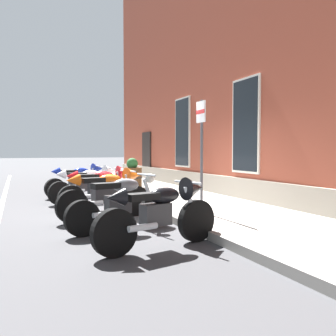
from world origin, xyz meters
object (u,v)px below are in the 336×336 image
(motorcycle_white_sport, at_px, (90,182))
(barrel_planter, at_px, (132,175))
(motorcycle_orange_sport, at_px, (109,192))
(parking_sign, at_px, (201,140))
(motorcycle_red_sport, at_px, (103,186))
(motorcycle_blue_sport, at_px, (80,179))
(motorcycle_grey_naked, at_px, (122,204))
(motorcycle_black_sport, at_px, (163,210))

(motorcycle_white_sport, bearing_deg, barrel_planter, 140.37)
(motorcycle_orange_sport, xyz_separation_m, parking_sign, (0.74, 1.79, 1.08))
(parking_sign, bearing_deg, motorcycle_orange_sport, -112.31)
(barrel_planter, bearing_deg, motorcycle_red_sport, -26.89)
(motorcycle_blue_sport, height_order, motorcycle_white_sport, same)
(motorcycle_blue_sport, relative_size, motorcycle_grey_naked, 1.01)
(motorcycle_blue_sport, distance_m, motorcycle_black_sport, 6.64)
(motorcycle_grey_naked, distance_m, parking_sign, 2.25)
(motorcycle_red_sport, bearing_deg, barrel_planter, 153.11)
(motorcycle_white_sport, bearing_deg, motorcycle_red_sport, 2.60)
(motorcycle_white_sport, relative_size, motorcycle_grey_naked, 1.05)
(motorcycle_white_sport, height_order, motorcycle_grey_naked, motorcycle_white_sport)
(barrel_planter, bearing_deg, motorcycle_white_sport, -39.63)
(motorcycle_red_sport, relative_size, motorcycle_orange_sport, 0.97)
(motorcycle_orange_sport, relative_size, motorcycle_grey_naked, 1.03)
(motorcycle_grey_naked, xyz_separation_m, barrel_planter, (-6.16, 2.06, 0.08))
(motorcycle_grey_naked, relative_size, parking_sign, 0.86)
(motorcycle_red_sport, distance_m, barrel_planter, 4.09)
(motorcycle_orange_sport, distance_m, parking_sign, 2.22)
(motorcycle_orange_sport, distance_m, barrel_planter, 5.31)
(motorcycle_red_sport, relative_size, motorcycle_black_sport, 0.97)
(motorcycle_blue_sport, bearing_deg, parking_sign, 19.86)
(motorcycle_blue_sport, xyz_separation_m, motorcycle_black_sport, (6.64, 0.15, -0.00))
(motorcycle_black_sport, bearing_deg, motorcycle_blue_sport, -178.74)
(motorcycle_orange_sport, bearing_deg, motorcycle_white_sport, 178.04)
(motorcycle_white_sport, bearing_deg, motorcycle_blue_sport, -178.78)
(motorcycle_red_sport, bearing_deg, parking_sign, 39.27)
(motorcycle_white_sport, distance_m, barrel_planter, 3.00)
(motorcycle_red_sport, height_order, barrel_planter, barrel_planter)
(motorcycle_white_sport, distance_m, motorcycle_red_sport, 1.34)
(motorcycle_white_sport, height_order, motorcycle_orange_sport, motorcycle_orange_sport)
(motorcycle_orange_sport, bearing_deg, parking_sign, 67.69)
(parking_sign, bearing_deg, motorcycle_black_sport, -40.80)
(parking_sign, bearing_deg, motorcycle_white_sport, -153.06)
(motorcycle_orange_sport, bearing_deg, barrel_planter, 157.88)
(motorcycle_white_sport, bearing_deg, motorcycle_orange_sport, -1.96)
(motorcycle_red_sport, bearing_deg, motorcycle_black_sport, 0.81)
(motorcycle_black_sport, distance_m, barrel_planter, 7.71)
(motorcycle_white_sport, distance_m, parking_sign, 3.92)
(motorcycle_orange_sport, height_order, barrel_planter, barrel_planter)
(motorcycle_red_sport, distance_m, motorcycle_grey_naked, 2.53)
(motorcycle_blue_sport, xyz_separation_m, motorcycle_orange_sport, (4.06, -0.06, 0.02))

